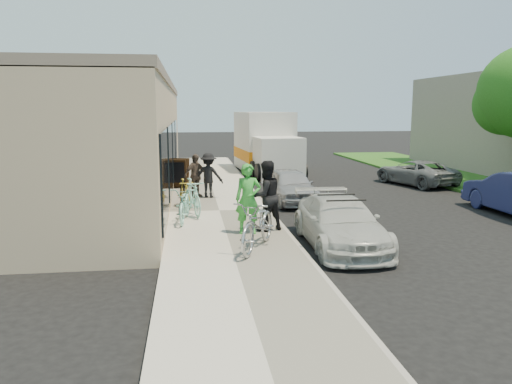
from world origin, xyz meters
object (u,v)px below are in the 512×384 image
cruiser_bike_b (185,204)px  bystander_b (195,176)px  man_standing (266,196)px  cruiser_bike_c (185,194)px  sedan_white (340,223)px  far_car_gray (416,173)px  cruiser_bike_a (192,197)px  sedan_silver (290,186)px  tandem_bike (258,224)px  woman_rider (248,199)px  sandwich_board (179,173)px  bystander_a (209,175)px  bike_rack (183,192)px  moving_truck (266,146)px

cruiser_bike_b → bystander_b: (0.35, 3.78, 0.28)m
man_standing → cruiser_bike_c: bearing=-82.1°
sedan_white → cruiser_bike_c: bearing=129.9°
far_car_gray → cruiser_bike_a: bearing=13.9°
sedan_silver → cruiser_bike_a: size_ratio=2.01×
sedan_silver → bystander_b: size_ratio=2.30×
tandem_bike → cruiser_bike_b: (-1.61, 3.05, -0.07)m
sedan_silver → man_standing: man_standing is taller
sedan_silver → cruiser_bike_a: (-3.37, -2.25, 0.08)m
cruiser_bike_a → bystander_b: 2.94m
woman_rider → sedan_silver: bearing=71.0°
sandwich_board → woman_rider: (1.81, -7.61, 0.29)m
tandem_bike → cruiser_bike_c: bearing=133.1°
sandwich_board → tandem_bike: sandwich_board is taller
sedan_white → sedan_silver: (-0.01, 5.70, 0.01)m
sedan_silver → sandwich_board: bearing=139.1°
far_car_gray → bystander_b: (-9.39, -2.65, 0.38)m
far_car_gray → cruiser_bike_b: size_ratio=2.09×
sedan_silver → cruiser_bike_a: cruiser_bike_a is taller
sedan_white → man_standing: bearing=143.1°
sandwich_board → far_car_gray: size_ratio=0.30×
sandwich_board → man_standing: bearing=-59.5°
far_car_gray → man_standing: 10.97m
woman_rider → cruiser_bike_c: woman_rider is taller
cruiser_bike_a → bystander_a: bystander_a is taller
man_standing → cruiser_bike_a: bearing=-74.8°
sedan_white → far_car_gray: bearing=56.9°
sedan_white → far_car_gray: (6.14, 9.02, -0.05)m
sedan_white → cruiser_bike_b: 4.44m
far_car_gray → sedan_silver: bearing=11.9°
sandwich_board → sedan_white: 9.43m
sandwich_board → woman_rider: size_ratio=0.65×
bystander_b → sedan_silver: bearing=-46.3°
far_car_gray → cruiser_bike_a: 11.03m
sedan_white → bystander_b: size_ratio=2.65×
far_car_gray → cruiser_bike_c: (-9.76, -4.52, 0.06)m
far_car_gray → tandem_bike: tandem_bike is taller
tandem_bike → bike_rack: bearing=133.1°
tandem_bike → cruiser_bike_c: (-1.63, 4.95, -0.11)m
cruiser_bike_a → far_car_gray: bearing=16.4°
sedan_white → cruiser_bike_b: (-3.60, 2.60, 0.05)m
far_car_gray → sandwich_board: bearing=-14.1°
bike_rack → cruiser_bike_a: 1.30m
sandwich_board → sedan_white: sandwich_board is taller
sedan_white → far_car_gray: sedan_white is taller
woman_rider → cruiser_bike_a: size_ratio=1.00×
bike_rack → bystander_a: (0.89, 1.54, 0.32)m
woman_rider → moving_truck: bearing=83.4°
cruiser_bike_a → cruiser_bike_c: bearing=88.6°
sedan_silver → cruiser_bike_b: size_ratio=1.90×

